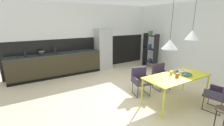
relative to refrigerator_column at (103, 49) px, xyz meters
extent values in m
plane|color=beige|center=(-0.67, -2.99, -0.90)|extent=(8.87, 8.87, 0.00)
cube|color=black|center=(-0.67, 0.36, -0.19)|extent=(6.59, 0.12, 1.43)
cube|color=white|center=(-0.67, 0.36, 1.24)|extent=(6.59, 0.12, 1.43)
cube|color=white|center=(2.56, -2.99, 0.53)|extent=(0.12, 6.83, 2.86)
cube|color=#332D1D|center=(-2.08, 0.00, -0.47)|extent=(3.47, 0.60, 0.87)
cube|color=#2C3932|center=(-2.08, 0.00, -0.02)|extent=(3.50, 0.63, 0.04)
cube|color=black|center=(-2.08, -0.30, -0.85)|extent=(3.47, 0.01, 0.10)
cube|color=#ADAFB2|center=(0.00, 0.00, 0.00)|extent=(0.65, 0.60, 1.81)
cube|color=yellow|center=(0.18, -3.82, -0.16)|extent=(1.81, 0.79, 0.03)
cylinder|color=yellow|center=(-0.68, -3.46, -0.54)|extent=(0.04, 0.04, 0.73)
cylinder|color=yellow|center=(1.05, -3.46, -0.54)|extent=(0.04, 0.04, 0.73)
cylinder|color=yellow|center=(-0.68, -4.17, -0.54)|extent=(0.04, 0.04, 0.73)
cylinder|color=gold|center=(1.05, -4.17, -0.54)|extent=(0.04, 0.04, 0.73)
cube|color=#3A3143|center=(-0.29, -3.00, -0.51)|extent=(0.58, 0.56, 0.06)
cube|color=#382C48|center=(-0.25, -2.80, -0.29)|extent=(0.46, 0.19, 0.38)
cube|color=#382E40|center=(-0.08, -3.05, -0.41)|extent=(0.15, 0.41, 0.14)
cube|color=#3D3543|center=(-0.51, -2.94, -0.41)|extent=(0.15, 0.41, 0.14)
cylinder|color=black|center=(-0.15, -3.23, -0.72)|extent=(0.02, 0.02, 0.37)
cylinder|color=black|center=(-0.54, -3.13, -0.72)|extent=(0.02, 0.02, 0.37)
cylinder|color=black|center=(-0.05, -2.86, -0.72)|extent=(0.02, 0.02, 0.37)
cylinder|color=black|center=(-0.44, -2.76, -0.72)|extent=(0.02, 0.02, 0.37)
cylinder|color=black|center=(-0.10, -3.05, -0.90)|extent=(0.12, 0.41, 0.02)
cylinder|color=black|center=(-0.49, -2.95, -0.90)|extent=(0.12, 0.41, 0.02)
cube|color=#3A3143|center=(0.71, -4.57, -0.51)|extent=(0.55, 0.54, 0.06)
cube|color=#363546|center=(0.49, -4.61, -0.41)|extent=(0.12, 0.42, 0.14)
cube|color=#3E2D44|center=(0.93, -4.53, -0.41)|extent=(0.12, 0.42, 0.14)
cylinder|color=black|center=(0.48, -4.42, -0.72)|extent=(0.02, 0.02, 0.36)
cylinder|color=black|center=(0.87, -4.34, -0.72)|extent=(0.02, 0.02, 0.36)
cylinder|color=black|center=(0.55, -4.79, -0.72)|extent=(0.02, 0.02, 0.36)
cylinder|color=black|center=(0.51, -4.60, -0.90)|extent=(0.09, 0.41, 0.02)
cylinder|color=black|center=(0.91, -4.53, -0.90)|extent=(0.09, 0.41, 0.02)
cube|color=#3A3143|center=(0.54, -3.02, -0.51)|extent=(0.53, 0.51, 0.06)
cube|color=#3D303C|center=(0.56, -2.82, -0.29)|extent=(0.46, 0.13, 0.38)
cube|color=#3C3440|center=(0.76, -3.04, -0.41)|extent=(0.09, 0.42, 0.14)
cube|color=#3F313E|center=(0.32, -3.00, -0.41)|extent=(0.09, 0.42, 0.14)
cylinder|color=black|center=(0.72, -3.23, -0.72)|extent=(0.02, 0.02, 0.37)
cylinder|color=black|center=(0.32, -3.19, -0.72)|extent=(0.02, 0.02, 0.37)
cylinder|color=black|center=(0.76, -2.85, -0.72)|extent=(0.02, 0.02, 0.37)
cylinder|color=black|center=(0.36, -2.81, -0.72)|extent=(0.02, 0.02, 0.37)
cylinder|color=black|center=(0.74, -3.04, -0.90)|extent=(0.06, 0.41, 0.02)
cylinder|color=black|center=(0.34, -3.00, -0.90)|extent=(0.06, 0.41, 0.02)
cylinder|color=#33607F|center=(0.40, -3.94, -0.12)|extent=(0.12, 0.12, 0.05)
torus|color=#2F6180|center=(0.40, -3.94, -0.10)|extent=(0.26, 0.26, 0.04)
cube|color=white|center=(0.60, -3.66, -0.14)|extent=(0.16, 0.24, 0.01)
cube|color=white|center=(0.76, -3.66, -0.14)|extent=(0.16, 0.24, 0.01)
cube|color=#262628|center=(0.68, -3.66, -0.13)|extent=(0.01, 0.24, 0.00)
cylinder|color=#B23D33|center=(0.08, -3.89, -0.09)|extent=(0.08, 0.08, 0.11)
torus|color=#B23D33|center=(0.14, -3.89, -0.09)|extent=(0.07, 0.01, 0.07)
cylinder|color=#335B93|center=(0.34, -3.67, -0.10)|extent=(0.09, 0.09, 0.09)
torus|color=#335B93|center=(0.39, -3.67, -0.09)|extent=(0.06, 0.01, 0.06)
cylinder|color=gold|center=(0.13, -3.66, -0.10)|extent=(0.07, 0.07, 0.10)
torus|color=gold|center=(0.17, -3.66, -0.09)|extent=(0.07, 0.01, 0.07)
cylinder|color=black|center=(-2.59, -0.03, 0.07)|extent=(0.21, 0.21, 0.14)
cylinder|color=gray|center=(-2.59, -0.03, 0.15)|extent=(0.21, 0.21, 0.01)
sphere|color=black|center=(-2.59, -0.03, 0.17)|extent=(0.02, 0.02, 0.02)
cylinder|color=black|center=(-3.12, -0.08, 0.12)|extent=(0.06, 0.06, 0.23)
cylinder|color=black|center=(-3.12, -0.08, 0.26)|extent=(0.02, 0.02, 0.05)
cylinder|color=black|center=(-2.11, -0.10, 0.12)|extent=(0.07, 0.07, 0.24)
cylinder|color=black|center=(-2.11, -0.10, 0.28)|extent=(0.03, 0.03, 0.07)
cylinder|color=#423326|center=(0.04, -5.04, -0.44)|extent=(0.32, 0.32, 0.03)
cylinder|color=black|center=(-0.01, -4.95, -0.68)|extent=(0.02, 0.02, 0.45)
cube|color=black|center=(2.01, -0.60, -0.11)|extent=(0.30, 0.03, 1.58)
cube|color=black|center=(2.01, -1.30, -0.11)|extent=(0.30, 0.03, 1.58)
cube|color=black|center=(2.01, -0.95, -0.65)|extent=(0.30, 0.69, 0.02)
cube|color=#334C8C|center=(2.01, -0.99, -0.57)|extent=(0.18, 0.10, 0.15)
cube|color=black|center=(2.01, -0.95, -0.04)|extent=(0.30, 0.69, 0.02)
cube|color=#334C8C|center=(2.01, -0.88, 0.08)|extent=(0.18, 0.10, 0.21)
cube|color=black|center=(2.01, -0.95, 0.57)|extent=(0.30, 0.69, 0.02)
cube|color=#4C7F4C|center=(2.01, -0.89, 0.69)|extent=(0.18, 0.10, 0.21)
cylinder|color=black|center=(-0.18, -3.78, 1.36)|extent=(0.01, 0.01, 1.09)
cone|color=silver|center=(-0.18, -3.78, 0.70)|extent=(0.38, 0.38, 0.22)
cylinder|color=black|center=(0.54, -3.85, 1.46)|extent=(0.01, 0.01, 0.89)
cone|color=silver|center=(0.54, -3.85, 0.90)|extent=(0.33, 0.33, 0.24)
camera|label=1|loc=(-3.25, -6.26, 1.25)|focal=25.08mm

